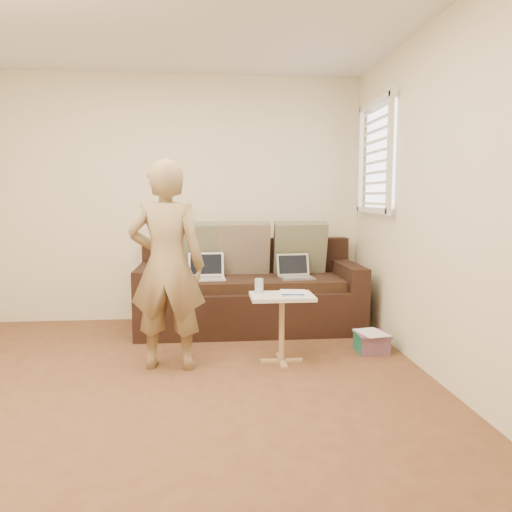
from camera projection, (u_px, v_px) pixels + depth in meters
name	position (u px, v px, depth m)	size (l,w,h in m)	color
floor	(154.00, 402.00, 3.22)	(4.50, 4.50, 0.00)	brown
wall_back	(174.00, 199.00, 5.29)	(4.00, 4.00, 0.00)	beige
wall_right	(458.00, 201.00, 3.25)	(4.50, 4.50, 0.00)	beige
window_blinds	(376.00, 157.00, 4.69)	(0.12, 0.88, 1.08)	white
sofa	(250.00, 287.00, 5.00)	(2.20, 0.95, 0.85)	black
pillow_left	(190.00, 249.00, 5.10)	(0.55, 0.14, 0.55)	#646A4E
pillow_mid	(243.00, 249.00, 5.15)	(0.55, 0.14, 0.55)	#6E5C4E
pillow_right	(300.00, 248.00, 5.21)	(0.55, 0.14, 0.55)	#646A4E
laptop_silver	(296.00, 279.00, 4.91)	(0.33, 0.24, 0.22)	#B7BABC
laptop_white	(207.00, 279.00, 4.86)	(0.35, 0.26, 0.26)	white
person	(167.00, 265.00, 3.78)	(0.59, 0.40, 1.61)	olive
side_table	(282.00, 328.00, 3.97)	(0.50, 0.35, 0.55)	silver
drinking_glass	(259.00, 286.00, 3.99)	(0.07, 0.07, 0.12)	silver
scissors	(293.00, 295.00, 3.89)	(0.18, 0.10, 0.02)	silver
paper_on_table	(293.00, 293.00, 4.00)	(0.21, 0.30, 0.00)	white
striped_box	(372.00, 342.00, 4.25)	(0.27, 0.27, 0.17)	#BC1C66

